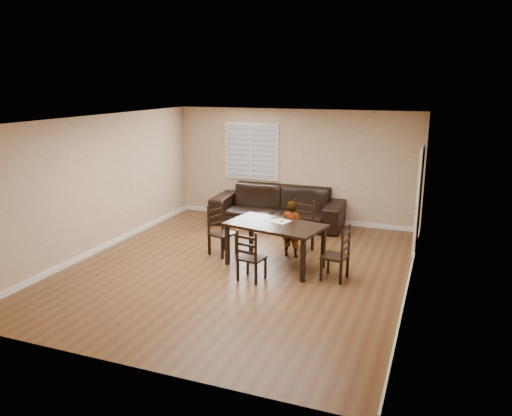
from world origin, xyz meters
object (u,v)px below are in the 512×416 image
Objects in this scene: dining_table at (275,228)px; chair_near at (302,227)px; chair_right at (341,256)px; donut at (281,220)px; sofa at (278,206)px; child at (291,229)px; chair_far at (248,259)px; chair_left at (218,231)px.

chair_near is (0.22, 1.08, -0.26)m from dining_table.
chair_right is (1.06, -1.33, -0.03)m from chair_near.
sofa is (-0.88, 2.44, -0.38)m from donut.
donut is at bearing 85.25° from child.
donut reaches higher than dining_table.
chair_near is at bearing -97.56° from child.
chair_near is 2.00m from chair_far.
chair_right is at bearing -81.07° from chair_left.
chair_right is at bearing 0.45° from dining_table.
chair_left reaches higher than donut.
donut is 2.63m from sofa.
chair_far is 0.93× the size of chair_left.
chair_far is (-0.18, -0.88, -0.31)m from dining_table.
dining_table is 1.91× the size of chair_left.
chair_near reaches higher than dining_table.
chair_right is at bearing -56.34° from sofa.
chair_right reaches higher than dining_table.
chair_left is (-1.10, 1.16, 0.03)m from chair_far.
chair_near reaches higher than sofa.
chair_far is 0.82× the size of child.
chair_right is (1.28, -0.25, -0.29)m from dining_table.
chair_left is at bearing 179.17° from dining_table.
sofa is at bearing 135.17° from chair_near.
donut is (-1.22, 0.44, 0.40)m from chair_right.
chair_left reaches higher than sofa.
chair_right is (1.46, 0.63, 0.02)m from chair_far.
chair_left is at bearing -37.69° from chair_far.
chair_far is at bearing -89.67° from dining_table.
dining_table is 1.69× the size of child.
child is at bearing -55.94° from chair_left.
sofa is at bearing -137.36° from chair_right.
chair_far reaches higher than dining_table.
child is (0.30, 1.50, 0.14)m from chair_far.
chair_right is 3.57m from sofa.
sofa is (-0.65, 3.52, 0.04)m from chair_far.
chair_left is at bearing -140.65° from chair_near.
sofa is (-1.04, 1.55, -0.02)m from chair_near.
chair_near is at bearing 79.86° from donut.
chair_far is 0.30× the size of sofa.
chair_near is 0.33× the size of sofa.
chair_near is 1.13× the size of chair_far.
sofa is (-0.82, 2.63, -0.27)m from dining_table.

